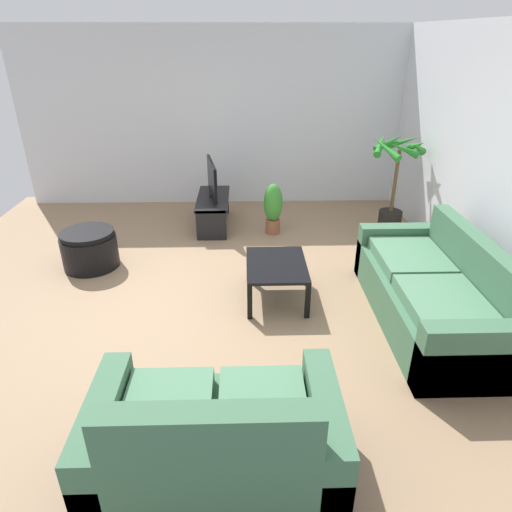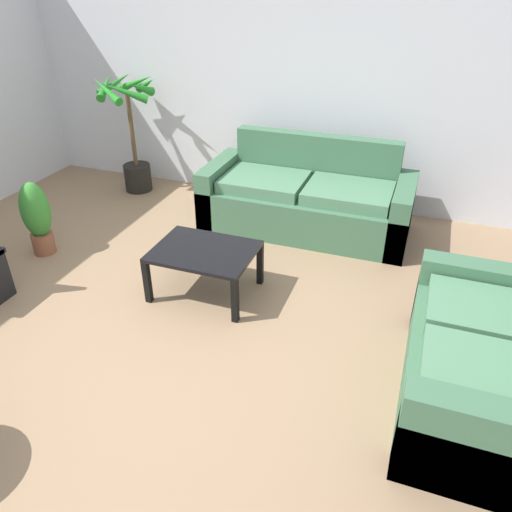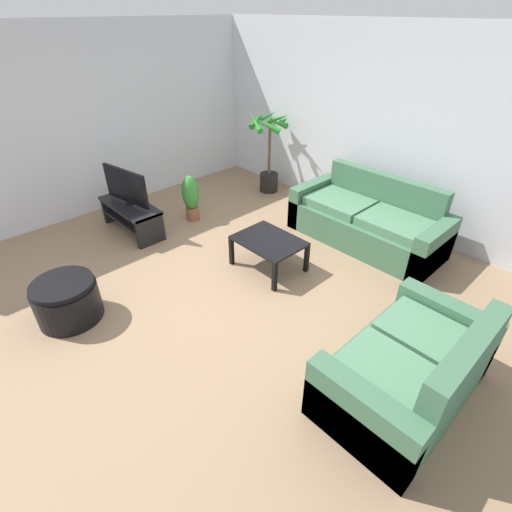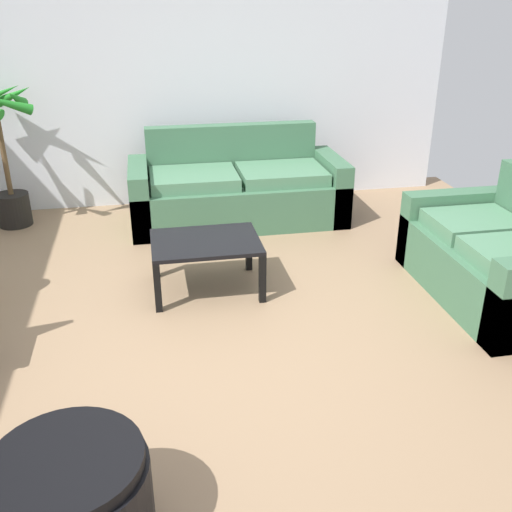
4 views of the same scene
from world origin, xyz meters
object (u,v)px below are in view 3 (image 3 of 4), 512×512
Objects in this scene: tv_stand at (131,213)px; tv at (126,186)px; potted_plant_small at (191,197)px; potted_palm at (269,153)px; ottoman at (67,300)px; couch_loveseat at (409,371)px; coffee_table at (269,244)px; couch_main at (367,222)px.

tv_stand is 1.29× the size of tv.
tv_stand is 1.53× the size of potted_plant_small.
potted_palm is 4.06m from ottoman.
potted_palm is (0.32, 2.50, -0.02)m from tv.
couch_loveseat is 1.87× the size of coffee_table.
potted_palm is at bearing 89.21° from potted_plant_small.
couch_main is 2.91× the size of potted_plant_small.
couch_loveseat is at bearing -13.65° from coffee_table.
coffee_table is at bearing -108.00° from couch_main.
ottoman is at bearing -48.54° from tv.
potted_plant_small is at bearing 177.57° from coffee_table.
couch_main is at bearing 72.00° from coffee_table.
couch_main is 3.38m from tv_stand.
tv_stand is at bearing -109.45° from potted_plant_small.
potted_palm is (-2.21, 0.26, 0.39)m from couch_main.
tv is at bearing 131.46° from ottoman.
ottoman is at bearing -48.49° from tv_stand.
tv is at bearing 99.96° from tv_stand.
tv is (-2.53, -2.24, 0.41)m from couch_main.
potted_plant_small is (-1.75, 0.07, 0.03)m from coffee_table.
couch_main is 2.25m from potted_palm.
ottoman is at bearing -76.63° from potted_palm.
potted_palm reaches higher than coffee_table.
potted_palm is (0.32, 2.50, 0.41)m from tv_stand.
couch_main is 1.54m from coffee_table.
ottoman is (-2.95, -1.68, -0.07)m from couch_loveseat.
couch_loveseat is 2.21m from coffee_table.
coffee_table is (2.05, 0.78, -0.36)m from tv.
potted_plant_small is at bearing 112.79° from ottoman.
potted_palm is 1.91× the size of potted_plant_small.
tv reaches higher than tv_stand.
couch_loveseat is 4.23m from tv.
potted_plant_small reaches higher than ottoman.
tv is 1.30× the size of ottoman.
tv is 0.96m from potted_plant_small.
potted_plant_small is at bearing 171.31° from couch_loveseat.
tv is (-0.00, 0.00, 0.43)m from tv_stand.
tv reaches higher than couch_loveseat.
tv reaches higher than coffee_table.
potted_palm reaches higher than couch_loveseat.
tv_stand is at bearing -159.22° from coffee_table.
tv_stand is 1.34× the size of coffee_table.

